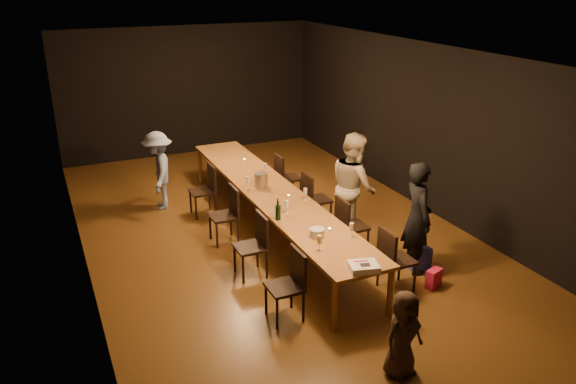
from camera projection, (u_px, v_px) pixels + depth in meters
name	position (u px, v px, depth m)	size (l,w,h in m)	color
ground	(272.00, 232.00, 9.56)	(10.00, 10.00, 0.00)	#4A2B12
room_shell	(271.00, 112.00, 8.79)	(6.04, 10.04, 3.02)	black
table	(272.00, 194.00, 9.30)	(0.90, 6.00, 0.75)	brown
chair_right_0	(397.00, 259.00, 7.69)	(0.42, 0.42, 0.93)	black
chair_right_1	(353.00, 226.00, 8.70)	(0.42, 0.42, 0.93)	black
chair_right_2	(317.00, 199.00, 9.71)	(0.42, 0.42, 0.93)	black
chair_right_3	(288.00, 177.00, 10.73)	(0.42, 0.42, 0.93)	black
chair_left_0	(284.00, 286.00, 7.03)	(0.42, 0.42, 0.93)	black
chair_left_1	(250.00, 246.00, 8.04)	(0.42, 0.42, 0.93)	black
chair_left_2	(224.00, 215.00, 9.06)	(0.42, 0.42, 0.93)	black
chair_left_3	(202.00, 191.00, 10.07)	(0.42, 0.42, 0.93)	black
woman_birthday	(417.00, 218.00, 8.06)	(0.61, 0.40, 1.68)	black
woman_tan	(354.00, 186.00, 9.09)	(0.87, 0.68, 1.79)	tan
man_blue	(159.00, 171.00, 10.28)	(0.94, 0.54, 1.46)	#7E95C2
child	(403.00, 334.00, 6.03)	(0.50, 0.33, 1.02)	#38291F
gift_bag_red	(434.00, 278.00, 7.84)	(0.24, 0.13, 0.28)	#C51D4B
gift_bag_blue	(421.00, 259.00, 8.30)	(0.28, 0.18, 0.34)	#273AAB
birthday_cake	(364.00, 267.00, 6.83)	(0.41, 0.36, 0.08)	white
plate_stack	(317.00, 233.00, 7.68)	(0.21, 0.21, 0.12)	silver
champagne_bottle	(278.00, 209.00, 8.16)	(0.08, 0.08, 0.34)	black
ice_bucket	(261.00, 180.00, 9.42)	(0.22, 0.22, 0.24)	#A7A6AB
wineglass_0	(319.00, 243.00, 7.30)	(0.06, 0.06, 0.21)	beige
wineglass_1	(351.00, 230.00, 7.65)	(0.06, 0.06, 0.21)	beige
wineglass_2	(286.00, 207.00, 8.39)	(0.06, 0.06, 0.21)	silver
wineglass_3	(305.00, 194.00, 8.87)	(0.06, 0.06, 0.21)	beige
wineglass_4	(248.00, 182.00, 9.36)	(0.06, 0.06, 0.21)	silver
wineglass_5	(265.00, 169.00, 9.99)	(0.06, 0.06, 0.21)	silver
tealight_near	(330.00, 230.00, 7.87)	(0.05, 0.05, 0.03)	#B2B7B2
tealight_mid	(289.00, 196.00, 9.04)	(0.05, 0.05, 0.03)	#B2B7B2
tealight_far	(244.00, 160.00, 10.76)	(0.05, 0.05, 0.03)	#B2B7B2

